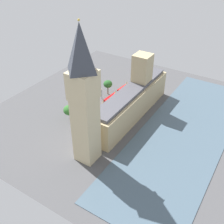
{
  "coord_description": "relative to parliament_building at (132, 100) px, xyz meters",
  "views": [
    {
      "loc": [
        -56.2,
        103.37,
        81.01
      ],
      "look_at": [
        1.0,
        12.98,
        8.45
      ],
      "focal_mm": 43.4,
      "sensor_mm": 36.0,
      "label": 1
    }
  ],
  "objects": [
    {
      "name": "car_black_under_trees",
      "position": [
        14.27,
        17.48,
        -7.92
      ],
      "size": [
        1.94,
        4.37,
        1.74
      ],
      "rotation": [
        0.0,
        0.0,
        -0.02
      ],
      "color": "black",
      "rests_on": "ground"
    },
    {
      "name": "pedestrian_near_tower",
      "position": [
        8.31,
        -0.15,
        -8.12
      ],
      "size": [
        0.47,
        0.57,
        1.53
      ],
      "rotation": [
        0.0,
        0.0,
        0.11
      ],
      "color": "black",
      "rests_on": "ground"
    },
    {
      "name": "plane_tree_trailing",
      "position": [
        23.28,
        22.22,
        -2.26
      ],
      "size": [
        5.94,
        5.94,
        9.1
      ],
      "color": "brown",
      "rests_on": "ground"
    },
    {
      "name": "double_decker_bus_opposite_hall",
      "position": [
        14.52,
        -2.56,
        -6.17
      ],
      "size": [
        3.19,
        10.64,
        4.75
      ],
      "rotation": [
        0.0,
        0.0,
        -0.06
      ],
      "color": "#B20C0F",
      "rests_on": "ground"
    },
    {
      "name": "ground_plane",
      "position": [
        1.99,
        1.71,
        -8.8
      ],
      "size": [
        130.45,
        130.45,
        0.0
      ],
      "primitive_type": "plane",
      "color": "#4C4C4F"
    },
    {
      "name": "street_lamp_kerbside",
      "position": [
        21.79,
        -4.14,
        -4.22
      ],
      "size": [
        0.56,
        0.56,
        6.6
      ],
      "color": "black",
      "rests_on": "ground"
    },
    {
      "name": "parliament_building",
      "position": [
        0.0,
        0.0,
        0.0
      ],
      "size": [
        12.3,
        60.45,
        29.92
      ],
      "color": "tan",
      "rests_on": "ground"
    },
    {
      "name": "plane_tree_midblock",
      "position": [
        21.9,
        -10.71,
        -2.24
      ],
      "size": [
        5.12,
        5.12,
        8.79
      ],
      "color": "brown",
      "rests_on": "ground"
    },
    {
      "name": "car_silver_leading",
      "position": [
        16.07,
        8.43,
        -7.92
      ],
      "size": [
        1.87,
        4.51,
        1.74
      ],
      "rotation": [
        0.0,
        0.0,
        3.16
      ],
      "color": "#B7B7BC",
      "rests_on": "ground"
    },
    {
      "name": "clock_tower",
      "position": [
        -0.05,
        38.76,
        21.29
      ],
      "size": [
        9.5,
        9.5,
        58.16
      ],
      "color": "#CCBA8E",
      "rests_on": "ground"
    },
    {
      "name": "plane_tree_corner",
      "position": [
        22.35,
        12.25,
        -1.94
      ],
      "size": [
        7.16,
        7.16,
        9.92
      ],
      "color": "brown",
      "rests_on": "ground"
    },
    {
      "name": "double_decker_bus_far_end",
      "position": [
        13.99,
        -15.92,
        -6.17
      ],
      "size": [
        3.26,
        10.65,
        4.75
      ],
      "rotation": [
        0.0,
        0.0,
        3.07
      ],
      "color": "red",
      "rests_on": "ground"
    },
    {
      "name": "river_thames",
      "position": [
        -29.13,
        1.71,
        -8.68
      ],
      "size": [
        37.94,
        117.41,
        0.25
      ],
      "primitive_type": "cube",
      "color": "#475B6B",
      "rests_on": "ground"
    }
  ]
}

